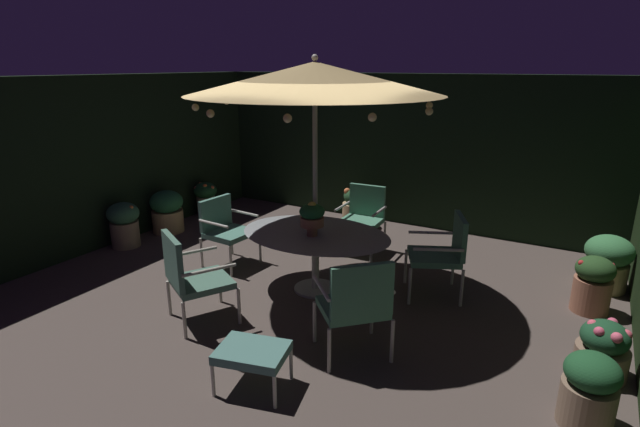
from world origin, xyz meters
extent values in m
cube|color=#4B3F39|center=(0.00, 0.00, -0.01)|extent=(7.52, 6.69, 0.02)
cube|color=black|center=(0.00, 3.19, 1.27)|extent=(7.52, 0.30, 2.53)
cube|color=black|center=(-3.61, 0.00, 1.27)|extent=(0.30, 6.69, 2.53)
cylinder|color=#B5B5A7|center=(0.08, 0.02, 0.01)|extent=(0.53, 0.53, 0.03)
cylinder|color=#B5B5A7|center=(0.08, 0.02, 0.36)|extent=(0.09, 0.09, 0.72)
ellipsoid|color=#929798|center=(0.08, 0.02, 0.73)|extent=(1.87, 1.37, 0.03)
cylinder|color=#B4B0A4|center=(0.08, 0.02, 1.24)|extent=(0.06, 0.06, 2.47)
cone|color=tan|center=(0.08, 0.02, 2.53)|extent=(2.85, 2.85, 0.35)
sphere|color=#B4B0A4|center=(0.08, 0.02, 2.74)|extent=(0.07, 0.07, 0.07)
sphere|color=#F9DB8C|center=(1.37, 0.03, 2.23)|extent=(0.08, 0.08, 0.08)
sphere|color=#F9DB8C|center=(1.15, 0.74, 2.23)|extent=(0.08, 0.08, 0.08)
sphere|color=#F9DB8C|center=(0.49, 1.24, 2.23)|extent=(0.08, 0.08, 0.08)
sphere|color=#F9DB8C|center=(-0.33, 1.25, 2.23)|extent=(0.08, 0.08, 0.08)
sphere|color=#F9DB8C|center=(-0.99, 0.74, 2.23)|extent=(0.08, 0.08, 0.08)
sphere|color=#F9DB8C|center=(-1.21, 0.06, 2.23)|extent=(0.08, 0.08, 0.08)
sphere|color=#F9DB8C|center=(-0.95, -0.77, 2.23)|extent=(0.08, 0.08, 0.08)
sphere|color=#F9DB8C|center=(-0.35, -1.21, 2.23)|extent=(0.08, 0.08, 0.08)
sphere|color=#F9DB8C|center=(0.52, -1.20, 2.23)|extent=(0.08, 0.08, 0.08)
sphere|color=#F9DB8C|center=(1.11, -0.76, 2.23)|extent=(0.08, 0.08, 0.08)
cylinder|color=#A46B4C|center=(0.10, -0.10, 0.81)|extent=(0.12, 0.12, 0.12)
cylinder|color=#A8654C|center=(0.10, -0.10, 0.92)|extent=(0.28, 0.28, 0.11)
ellipsoid|color=#1D5730|center=(0.10, -0.10, 1.04)|extent=(0.30, 0.30, 0.18)
sphere|color=#E2C250|center=(0.10, -0.10, 1.11)|extent=(0.10, 0.10, 0.10)
cylinder|color=#B3AFA3|center=(-1.04, 0.39, 0.21)|extent=(0.04, 0.04, 0.42)
cylinder|color=#B3AFA3|center=(-1.08, -0.19, 0.21)|extent=(0.04, 0.04, 0.42)
cylinder|color=#B3AFA3|center=(-1.58, 0.43, 0.21)|extent=(0.04, 0.04, 0.42)
cylinder|color=#B3AFA3|center=(-1.63, -0.15, 0.21)|extent=(0.04, 0.04, 0.42)
cube|color=#4C7F6E|center=(-1.33, 0.12, 0.46)|extent=(0.58, 0.61, 0.07)
cube|color=#4C7F6E|center=(-1.59, 0.14, 0.71)|extent=(0.10, 0.56, 0.43)
cylinder|color=#B3AFA3|center=(-1.31, 0.41, 0.68)|extent=(0.52, 0.07, 0.04)
cylinder|color=#B3AFA3|center=(-1.35, -0.17, 0.68)|extent=(0.52, 0.07, 0.04)
cylinder|color=#BAB5A4|center=(-0.72, -0.82, 0.20)|extent=(0.04, 0.04, 0.41)
cylinder|color=#BAB5A4|center=(-0.21, -1.10, 0.20)|extent=(0.04, 0.04, 0.41)
cylinder|color=#BAB5A4|center=(-1.00, -1.34, 0.20)|extent=(0.04, 0.04, 0.41)
cylinder|color=#BAB5A4|center=(-0.50, -1.62, 0.20)|extent=(0.04, 0.04, 0.41)
cube|color=#476E5C|center=(-0.61, -1.22, 0.44)|extent=(0.77, 0.78, 0.07)
cube|color=#476E5C|center=(-0.75, -1.47, 0.74)|extent=(0.51, 0.32, 0.53)
cylinder|color=#BAB5A4|center=(-0.86, -1.08, 0.69)|extent=(0.30, 0.51, 0.04)
cylinder|color=#BAB5A4|center=(-0.36, -1.36, 0.69)|extent=(0.30, 0.51, 0.04)
cylinder|color=#B5AEA6|center=(0.67, -1.01, 0.22)|extent=(0.04, 0.04, 0.44)
cylinder|color=#B5AEA6|center=(1.10, -0.59, 0.22)|extent=(0.04, 0.04, 0.44)
cylinder|color=#B5AEA6|center=(1.04, -1.39, 0.22)|extent=(0.04, 0.04, 0.44)
cylinder|color=#B5AEA6|center=(1.47, -0.97, 0.22)|extent=(0.04, 0.04, 0.44)
cube|color=#467E5F|center=(1.07, -0.99, 0.48)|extent=(0.79, 0.79, 0.07)
cube|color=#467E5F|center=(1.25, -1.17, 0.76)|extent=(0.45, 0.45, 0.50)
cylinder|color=#B5AEA6|center=(0.86, -1.20, 0.71)|extent=(0.38, 0.39, 0.04)
cylinder|color=#B5AEA6|center=(1.29, -0.78, 0.71)|extent=(0.38, 0.39, 0.04)
cylinder|color=#B4B1AB|center=(1.22, 0.22, 0.22)|extent=(0.04, 0.04, 0.45)
cylinder|color=#B4B1AB|center=(0.97, 0.75, 0.22)|extent=(0.04, 0.04, 0.45)
cylinder|color=#B4B1AB|center=(1.75, 0.47, 0.22)|extent=(0.04, 0.04, 0.45)
cylinder|color=#B4B1AB|center=(1.51, 1.00, 0.22)|extent=(0.04, 0.04, 0.45)
cube|color=#44765D|center=(1.36, 0.61, 0.48)|extent=(0.76, 0.76, 0.07)
cube|color=#44765D|center=(1.62, 0.73, 0.76)|extent=(0.29, 0.53, 0.48)
cylinder|color=#B4B1AB|center=(1.48, 0.35, 0.69)|extent=(0.53, 0.27, 0.04)
cylinder|color=#B4B1AB|center=(1.24, 0.87, 0.69)|extent=(0.53, 0.27, 0.04)
cylinder|color=#B4AEA9|center=(0.31, 1.17, 0.22)|extent=(0.04, 0.04, 0.43)
cylinder|color=#B4AEA9|center=(-0.26, 1.15, 0.22)|extent=(0.04, 0.04, 0.43)
cylinder|color=#B4AEA9|center=(0.29, 1.71, 0.22)|extent=(0.04, 0.04, 0.43)
cylinder|color=#B4AEA9|center=(-0.29, 1.69, 0.22)|extent=(0.04, 0.04, 0.43)
cube|color=#467F62|center=(0.01, 1.43, 0.47)|extent=(0.59, 0.56, 0.07)
cube|color=#467F62|center=(0.00, 1.69, 0.74)|extent=(0.55, 0.08, 0.47)
cylinder|color=#B4AEA9|center=(0.30, 1.44, 0.67)|extent=(0.06, 0.52, 0.04)
cylinder|color=#B4AEA9|center=(-0.27, 1.42, 0.67)|extent=(0.06, 0.52, 0.04)
cylinder|color=#B7B5AA|center=(0.26, -1.77, 0.15)|extent=(0.03, 0.03, 0.30)
cylinder|color=#B7B5AA|center=(0.80, -1.64, 0.15)|extent=(0.03, 0.03, 0.30)
cylinder|color=#B7B5AA|center=(0.36, -2.16, 0.15)|extent=(0.03, 0.03, 0.30)
cylinder|color=#B7B5AA|center=(0.89, -2.03, 0.15)|extent=(0.03, 0.03, 0.30)
cube|color=slate|center=(0.58, -1.90, 0.34)|extent=(0.67, 0.56, 0.08)
cylinder|color=#856751|center=(3.17, -0.22, 0.14)|extent=(0.45, 0.45, 0.27)
ellipsoid|color=#1B4528|center=(3.17, -0.22, 0.38)|extent=(0.40, 0.40, 0.28)
sphere|color=#EB5165|center=(3.31, -0.21, 0.44)|extent=(0.10, 0.10, 0.10)
sphere|color=#D85370|center=(3.21, -0.09, 0.46)|extent=(0.10, 0.10, 0.10)
sphere|color=#EF5661|center=(3.06, -0.11, 0.40)|extent=(0.10, 0.10, 0.10)
sphere|color=#EB5468|center=(3.05, -0.21, 0.47)|extent=(0.09, 0.09, 0.09)
sphere|color=#EC5575|center=(3.11, -0.34, 0.48)|extent=(0.09, 0.09, 0.09)
sphere|color=#E75A73|center=(3.24, -0.36, 0.47)|extent=(0.09, 0.09, 0.09)
cylinder|color=#A06248|center=(3.04, 1.08, 0.20)|extent=(0.40, 0.40, 0.40)
ellipsoid|color=#25451F|center=(3.04, 1.08, 0.51)|extent=(0.41, 0.41, 0.29)
sphere|color=red|center=(3.19, 1.12, 0.57)|extent=(0.07, 0.07, 0.07)
sphere|color=red|center=(3.13, 1.21, 0.53)|extent=(0.10, 0.10, 0.10)
sphere|color=red|center=(2.94, 1.13, 0.58)|extent=(0.08, 0.08, 0.08)
sphere|color=red|center=(2.89, 1.00, 0.58)|extent=(0.07, 0.07, 0.07)
sphere|color=#CD2146|center=(3.09, 0.99, 0.57)|extent=(0.07, 0.07, 0.07)
cylinder|color=tan|center=(-0.57, 2.52, 0.20)|extent=(0.48, 0.48, 0.41)
ellipsoid|color=#214525|center=(-0.57, 2.52, 0.53)|extent=(0.44, 0.44, 0.31)
sphere|color=orange|center=(-0.39, 2.55, 0.53)|extent=(0.06, 0.06, 0.06)
sphere|color=orange|center=(-0.51, 2.62, 0.62)|extent=(0.08, 0.08, 0.08)
sphere|color=orange|center=(-0.63, 2.60, 0.57)|extent=(0.06, 0.06, 0.06)
sphere|color=orange|center=(-0.70, 2.42, 0.62)|extent=(0.11, 0.11, 0.11)
sphere|color=orange|center=(-0.50, 2.37, 0.53)|extent=(0.08, 0.08, 0.08)
cylinder|color=tan|center=(3.18, 1.83, 0.17)|extent=(0.49, 0.49, 0.35)
ellipsoid|color=#377441|center=(3.18, 1.83, 0.50)|extent=(0.55, 0.55, 0.39)
sphere|color=#B73276|center=(3.33, 1.82, 0.53)|extent=(0.11, 0.11, 0.11)
sphere|color=#C0417A|center=(3.21, 2.04, 0.51)|extent=(0.10, 0.10, 0.10)
sphere|color=#BC2A86|center=(2.97, 1.78, 0.53)|extent=(0.10, 0.10, 0.10)
sphere|color=#BF3272|center=(3.18, 1.67, 0.54)|extent=(0.09, 0.09, 0.09)
cylinder|color=#826751|center=(3.08, -1.00, 0.18)|extent=(0.40, 0.40, 0.36)
ellipsoid|color=#1D4D29|center=(3.08, -1.00, 0.47)|extent=(0.40, 0.40, 0.28)
sphere|color=#A9307D|center=(3.23, -0.96, 0.47)|extent=(0.10, 0.10, 0.10)
sphere|color=#BA4176|center=(3.08, -0.88, 0.54)|extent=(0.06, 0.06, 0.06)
sphere|color=#BA447F|center=(2.98, -0.98, 0.48)|extent=(0.07, 0.07, 0.07)
sphere|color=#BC428E|center=(3.08, -1.13, 0.48)|extent=(0.10, 0.10, 0.10)
cylinder|color=tan|center=(-3.22, 1.70, 0.18)|extent=(0.34, 0.34, 0.36)
ellipsoid|color=#1C5126|center=(-3.22, 1.70, 0.48)|extent=(0.42, 0.42, 0.29)
sphere|color=orange|center=(-3.05, 1.70, 0.55)|extent=(0.06, 0.06, 0.06)
sphere|color=orange|center=(-3.16, 1.79, 0.56)|extent=(0.07, 0.07, 0.07)
sphere|color=orange|center=(-3.30, 1.82, 0.56)|extent=(0.08, 0.08, 0.08)
sphere|color=orange|center=(-3.36, 1.73, 0.57)|extent=(0.08, 0.08, 0.08)
sphere|color=#E08446|center=(-3.31, 1.56, 0.54)|extent=(0.07, 0.07, 0.07)
sphere|color=orange|center=(-3.14, 1.62, 0.58)|extent=(0.08, 0.08, 0.08)
cylinder|color=tan|center=(-3.15, 0.70, 0.18)|extent=(0.50, 0.50, 0.37)
ellipsoid|color=#246838|center=(-3.15, 0.70, 0.51)|extent=(0.53, 0.53, 0.37)
sphere|color=orange|center=(-3.02, 0.71, 0.54)|extent=(0.11, 0.11, 0.11)
sphere|color=orange|center=(-3.22, 0.90, 0.53)|extent=(0.06, 0.06, 0.06)
sphere|color=orange|center=(-3.24, 0.61, 0.57)|extent=(0.08, 0.08, 0.08)
cylinder|color=#867355|center=(-3.20, -0.12, 0.20)|extent=(0.42, 0.42, 0.40)
ellipsoid|color=#2F6140|center=(-3.20, -0.12, 0.53)|extent=(0.47, 0.47, 0.33)
sphere|color=orange|center=(-3.04, -0.08, 0.63)|extent=(0.06, 0.06, 0.06)
sphere|color=orange|center=(-3.27, -0.02, 0.60)|extent=(0.11, 0.11, 0.11)
sphere|color=orange|center=(-3.25, -0.24, 0.56)|extent=(0.09, 0.09, 0.09)
camera|label=1|loc=(2.86, -4.75, 2.68)|focal=27.44mm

